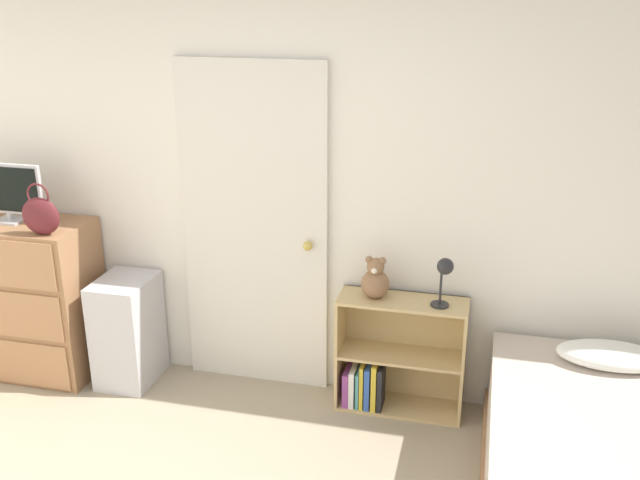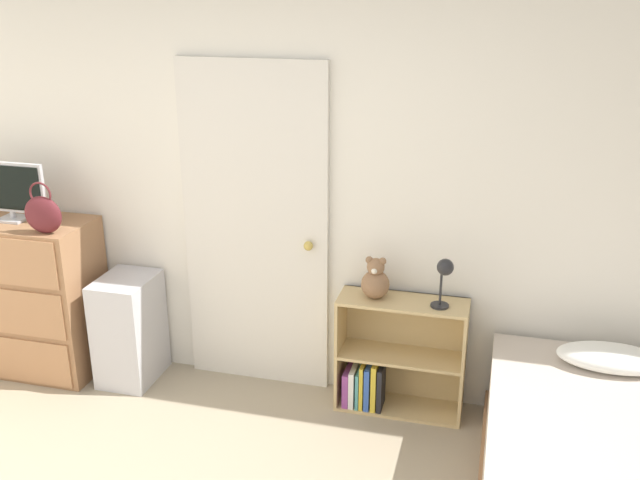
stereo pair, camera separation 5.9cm
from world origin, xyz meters
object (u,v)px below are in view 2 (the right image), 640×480
object	(u,v)px
teddy_bear	(375,280)
bookshelf	(390,363)
storage_bin	(130,329)
tv	(9,190)
handbag	(43,214)
desk_lamp	(444,273)
dresser	(27,296)

from	to	relation	value
teddy_bear	bookshelf	bearing A→B (deg)	4.49
storage_bin	teddy_bear	xyz separation A→B (m)	(1.55, 0.08, 0.47)
tv	handbag	size ratio (longest dim) A/B	1.58
bookshelf	desk_lamp	distance (m)	0.68
handbag	storage_bin	distance (m)	0.89
dresser	handbag	size ratio (longest dim) A/B	3.25
storage_bin	desk_lamp	xyz separation A→B (m)	(1.93, 0.04, 0.57)
tv	teddy_bear	size ratio (longest dim) A/B	1.98
tv	teddy_bear	bearing A→B (deg)	2.27
tv	desk_lamp	size ratio (longest dim) A/B	1.69
handbag	bookshelf	bearing A→B (deg)	7.37
bookshelf	teddy_bear	xyz separation A→B (m)	(-0.10, -0.01, 0.52)
tv	teddy_bear	xyz separation A→B (m)	(2.27, 0.09, -0.39)
handbag	bookshelf	xyz separation A→B (m)	(2.03, 0.26, -0.84)
dresser	storage_bin	distance (m)	0.71
storage_bin	desk_lamp	world-z (taller)	desk_lamp
dresser	handbag	world-z (taller)	handbag
tv	dresser	bearing A→B (deg)	-29.53
dresser	bookshelf	bearing A→B (deg)	2.77
dresser	teddy_bear	distance (m)	2.27
dresser	desk_lamp	world-z (taller)	dresser
dresser	tv	bearing A→B (deg)	150.47
dresser	handbag	bearing A→B (deg)	-25.47
dresser	storage_bin	world-z (taller)	dresser
handbag	desk_lamp	xyz separation A→B (m)	(2.31, 0.22, -0.22)
bookshelf	desk_lamp	world-z (taller)	desk_lamp
storage_bin	bookshelf	distance (m)	1.65
dresser	teddy_bear	size ratio (longest dim) A/B	4.07
dresser	teddy_bear	world-z (taller)	dresser
dresser	tv	world-z (taller)	tv
desk_lamp	storage_bin	bearing A→B (deg)	-178.83
dresser	handbag	xyz separation A→B (m)	(0.31, -0.15, 0.62)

